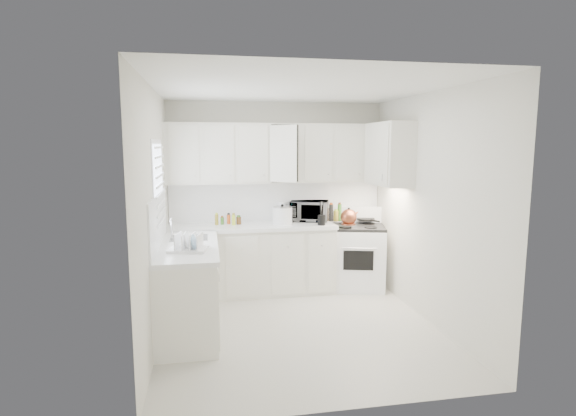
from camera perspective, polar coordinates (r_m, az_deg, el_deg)
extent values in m
plane|color=beige|center=(5.20, 1.41, -14.86)|extent=(3.20, 3.20, 0.00)
plane|color=white|center=(4.83, 1.52, 14.89)|extent=(3.20, 3.20, 0.00)
plane|color=silver|center=(6.41, -1.43, 1.55)|extent=(3.00, 0.00, 3.00)
plane|color=silver|center=(3.32, 7.07, -4.62)|extent=(3.00, 0.00, 3.00)
plane|color=silver|center=(4.78, -16.44, -1.01)|extent=(0.00, 3.20, 3.20)
plane|color=silver|center=(5.35, 17.39, -0.10)|extent=(0.00, 3.20, 3.20)
cube|color=white|center=(6.11, -4.59, -2.35)|extent=(2.24, 0.64, 0.05)
cube|color=white|center=(5.02, -12.50, -4.80)|extent=(0.64, 1.62, 0.05)
cube|color=white|center=(6.41, -1.41, 0.88)|extent=(2.98, 0.02, 0.55)
cube|color=white|center=(4.99, -16.05, -1.50)|extent=(0.02, 1.60, 0.55)
imported|color=gray|center=(6.37, 2.69, -0.08)|extent=(0.58, 0.44, 0.35)
cylinder|color=white|center=(6.37, -0.70, -0.44)|extent=(0.12, 0.12, 0.27)
cylinder|color=olive|center=(6.20, -8.95, -1.43)|extent=(0.06, 0.06, 0.13)
cylinder|color=#396E24|center=(6.11, -8.23, -1.55)|extent=(0.06, 0.06, 0.13)
cylinder|color=#CB501B|center=(6.20, -7.57, -1.39)|extent=(0.06, 0.06, 0.13)
cylinder|color=#C0D732|center=(6.12, -6.83, -1.51)|extent=(0.06, 0.06, 0.13)
cylinder|color=brown|center=(6.21, -6.18, -1.36)|extent=(0.06, 0.06, 0.13)
cylinder|color=#CB501B|center=(6.42, 3.89, -0.75)|extent=(0.06, 0.06, 0.19)
cylinder|color=#C0D732|center=(6.38, 4.50, -0.81)|extent=(0.06, 0.06, 0.19)
cylinder|color=brown|center=(6.45, 4.84, -0.72)|extent=(0.06, 0.06, 0.19)
cylinder|color=black|center=(6.41, 5.46, -0.79)|extent=(0.06, 0.06, 0.19)
cylinder|color=olive|center=(6.48, 5.78, -0.69)|extent=(0.06, 0.06, 0.19)
cylinder|color=#396E24|center=(6.44, 6.40, -0.76)|extent=(0.06, 0.06, 0.19)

